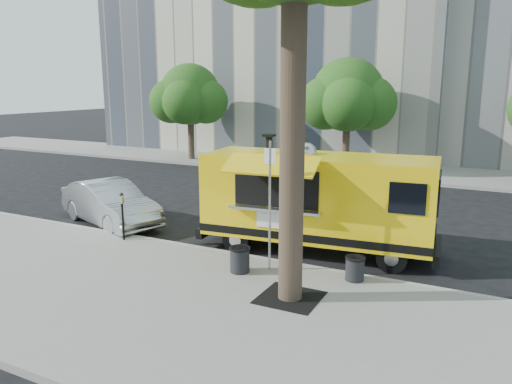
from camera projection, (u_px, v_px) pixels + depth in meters
The scene contains 13 objects.
ground at pixel (243, 247), 13.67m from camera, with size 120.00×120.00×0.00m, color black.
sidewalk at pixel (149, 299), 10.17m from camera, with size 60.00×6.00×0.15m, color gray.
curb at pixel (225, 254), 12.84m from camera, with size 60.00×0.14×0.16m, color #999993.
far_sidewalk at pixel (368, 170), 25.41m from camera, with size 60.00×5.00×0.15m, color gray.
tree_well at pixel (290, 298), 10.04m from camera, with size 1.20×1.20×0.02m, color black.
far_tree_a at pixel (190, 95), 28.01m from camera, with size 3.42×3.42×5.36m.
far_tree_b at pixel (348, 95), 24.36m from camera, with size 3.60×3.60×5.50m.
sign_post at pixel (270, 198), 11.24m from camera, with size 0.28×0.06×3.00m.
parking_meter at pixel (122, 211), 13.61m from camera, with size 0.11×0.11×1.33m.
food_truck at pixel (316, 199), 12.97m from camera, with size 6.37×3.33×3.05m.
sedan at pixel (110, 203), 15.72m from camera, with size 1.45×4.16×1.37m, color #B4B6BB.
trash_bin_left at pixel (240, 259), 11.38m from camera, with size 0.49×0.49×0.58m.
trash_bin_right at pixel (355, 268), 10.89m from camera, with size 0.44×0.44×0.53m.
Camera 1 is at (6.23, -11.46, 4.37)m, focal length 35.00 mm.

